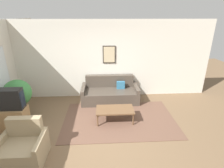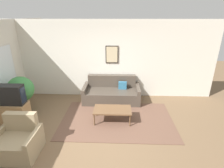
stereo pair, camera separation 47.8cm
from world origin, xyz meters
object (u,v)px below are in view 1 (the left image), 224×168
at_px(coffee_table, 115,110).
at_px(tv, 9,99).
at_px(armchair, 23,148).
at_px(potted_plant_tall, 18,94).
at_px(couch, 110,93).

bearing_deg(coffee_table, tv, -176.38).
height_order(armchair, potted_plant_tall, potted_plant_tall).
bearing_deg(potted_plant_tall, couch, 19.84).
bearing_deg(couch, armchair, -126.29).
distance_m(couch, coffee_table, 1.31).
bearing_deg(armchair, potted_plant_tall, 107.34).
distance_m(couch, tv, 3.03).
relative_size(couch, armchair, 2.19).
bearing_deg(couch, coffee_table, -86.61).
height_order(couch, tv, tv).
xyz_separation_m(couch, coffee_table, (0.08, -1.30, 0.06)).
bearing_deg(tv, armchair, -58.68).
xyz_separation_m(tv, armchair, (0.68, -1.12, -0.57)).
bearing_deg(couch, tv, -150.39).
xyz_separation_m(tv, potted_plant_tall, (-0.04, 0.52, -0.09)).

